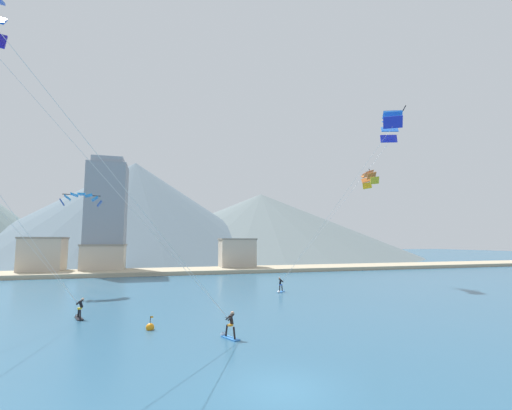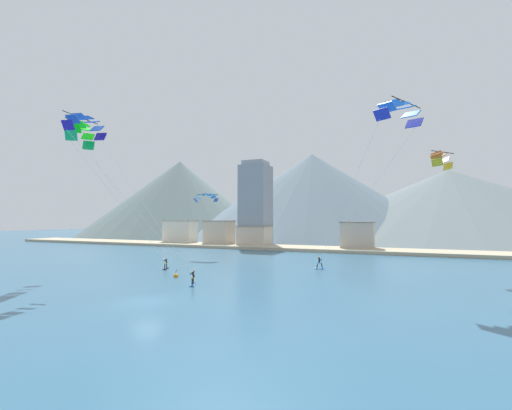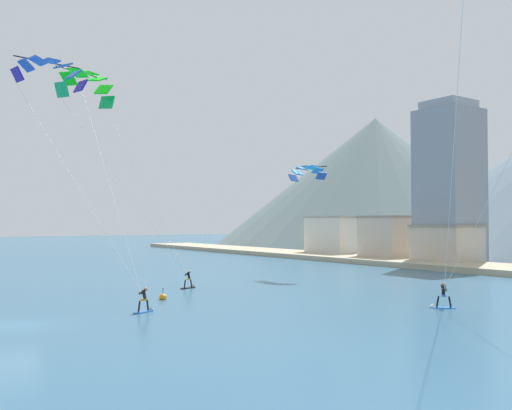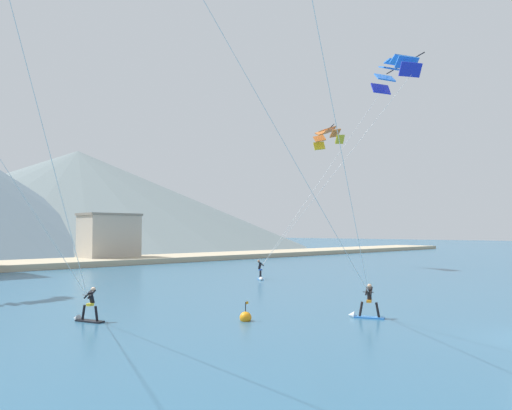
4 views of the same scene
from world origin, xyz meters
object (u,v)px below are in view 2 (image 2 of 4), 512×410
Objects in this scene: kitesurfer_mid_center at (318,265)px; parafoil_kite_distant_low_drift at (441,158)px; kitesurfer_near_trail at (166,266)px; race_marker_buoy at (176,276)px; kitesurfer_near_lead at (193,280)px; parafoil_kite_near_trail at (82,133)px; parafoil_kite_near_lead at (86,125)px; parafoil_kite_distant_high_outer at (206,197)px; parafoil_kite_mid_center at (399,112)px.

kitesurfer_mid_center is 0.34× the size of parafoil_kite_distant_low_drift.
kitesurfer_near_trail is 21.48m from kitesurfer_mid_center.
kitesurfer_mid_center reaches higher than race_marker_buoy.
kitesurfer_near_lead is 36.94m from parafoil_kite_distant_low_drift.
kitesurfer_near_lead is 0.09× the size of parafoil_kite_near_trail.
parafoil_kite_near_trail is (-6.92, 5.21, 1.00)m from parafoil_kite_near_lead.
kitesurfer_mid_center is at bearing 60.20° from kitesurfer_near_lead.
parafoil_kite_near_lead is 46.04m from parafoil_kite_distant_low_drift.
parafoil_kite_near_trail reaches higher than parafoil_kite_distant_high_outer.
parafoil_kite_near_trail reaches higher than kitesurfer_near_lead.
parafoil_kite_distant_low_drift is (39.21, -2.76, 4.14)m from parafoil_kite_distant_high_outer.
parafoil_kite_near_trail is at bearing -176.77° from race_marker_buoy.
parafoil_kite_near_lead is at bearing -168.53° from kitesurfer_near_lead.
kitesurfer_near_trail reaches higher than race_marker_buoy.
kitesurfer_mid_center is 0.09× the size of parafoil_kite_mid_center.
kitesurfer_mid_center is 34.78m from parafoil_kite_near_lead.
kitesurfer_near_trail is at bearing -177.30° from parafoil_kite_mid_center.
parafoil_kite_mid_center reaches higher than parafoil_kite_distant_high_outer.
parafoil_kite_near_lead is (-13.11, -2.66, 17.55)m from kitesurfer_near_lead.
parafoil_kite_mid_center is at bearing 2.70° from kitesurfer_near_trail.
kitesurfer_near_lead is at bearing -40.21° from kitesurfer_near_trail.
kitesurfer_near_lead reaches higher than kitesurfer_near_trail.
parafoil_kite_near_trail is 24.34m from parafoil_kite_distant_high_outer.
parafoil_kite_distant_high_outer is at bearing 156.63° from parafoil_kite_mid_center.
race_marker_buoy is at bearing -136.86° from kitesurfer_mid_center.
parafoil_kite_distant_low_drift is at bearing 17.29° from kitesurfer_mid_center.
kitesurfer_near_trail is at bearing 139.79° from kitesurfer_near_lead.
kitesurfer_mid_center reaches higher than kitesurfer_near_trail.
parafoil_kite_distant_low_drift is at bearing 40.41° from kitesurfer_near_lead.
kitesurfer_near_lead is 13.20m from kitesurfer_near_trail.
parafoil_kite_near_lead is 20.66m from race_marker_buoy.
parafoil_kite_distant_high_outer is at bearing 73.51° from parafoil_kite_near_trail.
parafoil_kite_near_trail reaches higher than parafoil_kite_distant_low_drift.
race_marker_buoy is (8.77, -21.25, -11.11)m from parafoil_kite_distant_high_outer.
kitesurfer_near_lead reaches higher than race_marker_buoy.
kitesurfer_near_lead is at bearing -139.59° from parafoil_kite_distant_low_drift.
race_marker_buoy is at bearing -67.58° from parafoil_kite_distant_high_outer.
parafoil_kite_distant_low_drift is at bearing 32.31° from parafoil_kite_near_lead.
parafoil_kite_mid_center is (33.65, 12.63, 1.08)m from parafoil_kite_near_lead.
race_marker_buoy is (-30.45, -18.49, -15.25)m from parafoil_kite_distant_low_drift.
parafoil_kite_near_lead is at bearing -89.23° from parafoil_kite_distant_high_outer.
parafoil_kite_mid_center is at bearing 20.57° from parafoil_kite_near_lead.
kitesurfer_near_lead is 5.83m from race_marker_buoy.
race_marker_buoy is (15.31, 0.86, -18.88)m from parafoil_kite_near_trail.
parafoil_kite_near_lead reaches higher than kitesurfer_mid_center.
kitesurfer_mid_center reaches higher than kitesurfer_near_lead.
kitesurfer_near_lead is 19.49m from kitesurfer_mid_center.
parafoil_kite_near_lead is 3.37× the size of parafoil_kite_distant_low_drift.
parafoil_kite_near_lead reaches higher than parafoil_kite_distant_low_drift.
parafoil_kite_near_lead is 35.95m from parafoil_kite_mid_center.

